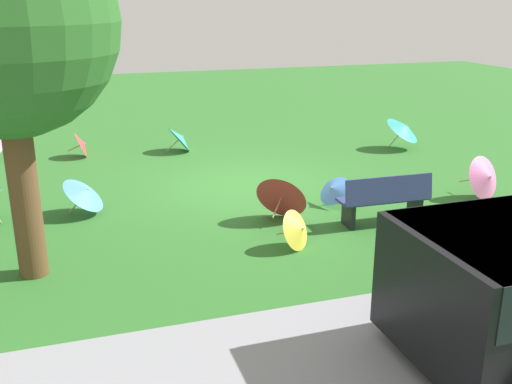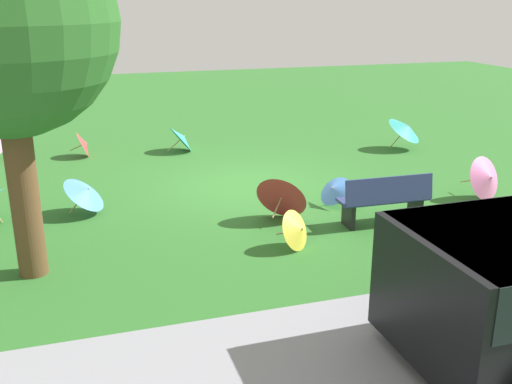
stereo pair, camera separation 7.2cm
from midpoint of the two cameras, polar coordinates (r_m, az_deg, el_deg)
ground at (r=12.45m, az=-0.65°, el=0.67°), size 40.00×40.00×0.00m
road_strip at (r=6.67m, az=17.88°, el=-17.15°), size 40.00×3.93×0.01m
park_bench at (r=10.40m, az=12.53°, el=-0.69°), size 1.61×0.52×0.90m
shade_tree at (r=8.32m, az=-23.02°, el=14.62°), size 2.94×2.94×4.94m
parasol_blue_0 at (r=11.07m, az=-15.85°, el=-0.00°), size 1.00×1.05×0.75m
parasol_red_0 at (r=10.44m, az=2.77°, el=-0.30°), size 1.07×1.03×0.89m
parasol_teal_0 at (r=15.75m, az=14.39°, el=5.97°), size 1.29×1.29×0.91m
parasol_yellow_0 at (r=9.24m, az=4.34°, el=-3.63°), size 0.75×0.73×0.66m
parasol_pink_1 at (r=12.31m, az=21.59°, el=1.27°), size 0.98×0.93×0.88m
parasol_blue_1 at (r=11.22m, az=7.66°, el=0.24°), size 0.69×0.76×0.60m
parasol_teal_2 at (r=15.23m, az=-6.98°, el=5.21°), size 0.73×0.84×0.71m
parasol_red_2 at (r=15.20m, az=-16.07°, el=4.48°), size 0.55×0.67×0.65m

